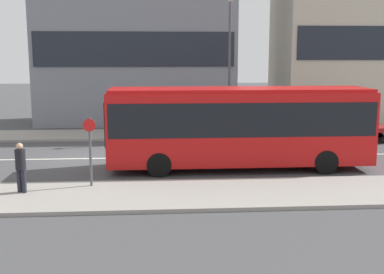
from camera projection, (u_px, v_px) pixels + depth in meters
ground_plane at (85, 159)px, 21.94m from camera, size 120.00×120.00×0.00m
sidewalk_near at (57, 197)px, 15.78m from camera, size 44.00×3.50×0.13m
sidewalk_far at (100, 135)px, 28.07m from camera, size 44.00×3.50×0.13m
lane_centerline at (85, 159)px, 21.94m from camera, size 41.80×0.16×0.01m
city_bus at (239, 123)px, 19.72m from camera, size 10.69×2.60×3.35m
parked_car_0 at (348, 130)px, 26.32m from camera, size 4.21×1.85×1.33m
pedestrian_near_stop at (21, 164)px, 15.93m from camera, size 0.34×0.34×1.68m
bus_stop_sign at (90, 146)px, 16.66m from camera, size 0.44×0.12×2.43m
street_lamp at (230, 53)px, 26.56m from camera, size 0.36×0.36×7.74m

